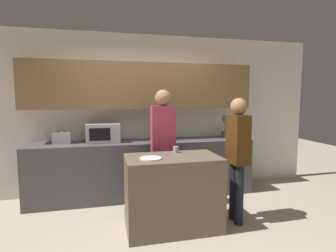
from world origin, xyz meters
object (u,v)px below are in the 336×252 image
bottle_0 (159,133)px  person_center (238,150)px  toaster (62,138)px  potted_plant (225,127)px  microwave (103,133)px  plate_on_island (151,158)px  bottle_1 (167,134)px  person_left (163,138)px  cup_0 (176,150)px  bottle_2 (172,134)px

bottle_0 → person_center: bearing=-58.7°
toaster → potted_plant: potted_plant is taller
potted_plant → person_center: bearing=-108.7°
microwave → toaster: (-0.63, 0.00, -0.06)m
plate_on_island → person_center: bearing=1.7°
microwave → bottle_0: 0.91m
microwave → toaster: 0.63m
bottle_0 → person_center: size_ratio=0.19×
microwave → plate_on_island: microwave is taller
bottle_1 → person_center: size_ratio=0.18×
toaster → person_center: person_center is taller
plate_on_island → toaster: bearing=132.6°
person_left → person_center: (0.85, -0.62, -0.08)m
toaster → bottle_0: 1.53m
toaster → person_left: 1.59m
person_left → person_center: person_left is taller
microwave → bottle_1: (1.02, -0.12, -0.04)m
toaster → bottle_1: size_ratio=0.89×
potted_plant → person_center: 1.33m
toaster → bottle_0: bottle_0 is taller
microwave → cup_0: bearing=-47.1°
plate_on_island → person_center: person_center is taller
plate_on_island → person_center: size_ratio=0.16×
microwave → person_center: size_ratio=0.32×
bottle_0 → plate_on_island: 1.37m
potted_plant → person_center: size_ratio=0.24×
bottle_0 → person_center: 1.51m
plate_on_island → person_left: size_ratio=0.15×
plate_on_island → cup_0: bearing=36.3°
bottle_0 → bottle_1: size_ratio=1.06×
cup_0 → person_left: person_left is taller
microwave → cup_0: (0.93, -1.00, -0.12)m
bottle_0 → bottle_2: (0.22, -0.04, -0.03)m
bottle_1 → plate_on_island: bottle_1 is taller
potted_plant → bottle_2: bearing=180.0°
microwave → bottle_2: (1.13, 0.00, -0.06)m
bottle_0 → person_left: 0.67m
toaster → person_center: bearing=-28.4°
bottle_2 → cup_0: (-0.20, -1.01, -0.06)m
toaster → person_center: 2.63m
toaster → person_center: (2.31, -1.25, -0.05)m
person_center → plate_on_island: bearing=93.8°
potted_plant → bottle_0: bearing=178.2°
potted_plant → person_left: size_ratio=0.23×
bottle_0 → person_center: person_center is taller
toaster → person_center: size_ratio=0.16×
bottle_1 → person_left: (-0.18, -0.51, 0.01)m
bottle_2 → person_left: (-0.29, -0.63, 0.03)m
bottle_1 → person_center: (0.67, -1.13, -0.07)m
plate_on_island → person_left: person_left is taller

